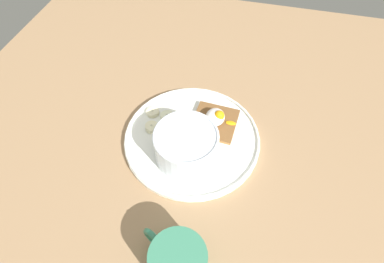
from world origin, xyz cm
name	(u,v)px	position (x,y,z in cm)	size (l,w,h in cm)	color
ground_plane	(192,142)	(0.00, 0.00, 1.00)	(120.00, 120.00, 2.00)	#9A7753
plate	(192,138)	(0.00, 0.00, 2.80)	(29.39, 29.39, 1.60)	white
oatmeal_bowl	(187,145)	(4.81, 0.19, 6.67)	(12.82, 12.82, 7.13)	white
toast_slice	(215,122)	(-4.80, 4.01, 3.64)	(10.09, 10.09, 1.14)	brown
poached_egg	(216,117)	(-4.80, 4.22, 5.49)	(4.85, 6.86, 3.16)	white
banana_slice_front	(152,127)	(-0.08, -9.13, 3.67)	(4.10, 4.10, 1.44)	#F0E9BD
banana_slice_left	(177,122)	(-2.71, -4.22, 3.72)	(4.73, 4.77, 1.65)	beige
banana_slice_back	(153,112)	(-4.34, -10.38, 3.53)	(3.19, 3.24, 1.16)	#EFE7BE
banana_slice_right	(167,116)	(-3.98, -6.86, 3.54)	(4.30, 4.30, 1.20)	#EDEFC8
coffee_mug	(178,262)	(26.02, 4.18, 5.86)	(9.01, 11.55, 7.50)	#357C5D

